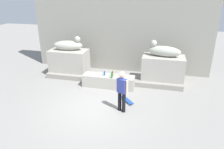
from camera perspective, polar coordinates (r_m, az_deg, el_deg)
name	(u,v)px	position (r m, az deg, el deg)	size (l,w,h in m)	color
ground_plane	(95,108)	(8.64, -4.53, -9.24)	(40.00, 40.00, 0.00)	gray
facade_wall	(120,14)	(12.18, 2.26, 16.13)	(10.23, 0.60, 6.48)	gray
pedestal_left	(69,62)	(12.00, -11.57, 3.26)	(2.08, 1.16, 1.43)	#A39E93
pedestal_right	(163,70)	(10.94, 13.64, 1.26)	(2.08, 1.16, 1.43)	#A39E93
statue_reclining_left	(69,45)	(11.72, -11.77, 7.90)	(1.66, 0.76, 0.78)	#ACAFA1
statue_reclining_right	(164,51)	(10.65, 13.92, 6.32)	(1.66, 0.78, 0.78)	#ACAFA1
ledge_block	(109,81)	(10.33, -0.96, -1.82)	(2.55, 0.69, 0.60)	#A39E93
skater	(122,90)	(8.02, 2.72, -4.26)	(0.50, 0.34, 1.67)	black
skateboard	(127,100)	(9.11, 4.10, -6.98)	(0.67, 0.74, 0.08)	navy
bottle_blue	(104,73)	(10.20, -2.10, 0.33)	(0.08, 0.08, 0.27)	#194C99
bottle_green	(112,75)	(9.88, -0.06, -0.20)	(0.08, 0.08, 0.33)	#1E722D
bottle_brown	(113,74)	(10.09, 0.17, 0.25)	(0.06, 0.06, 0.31)	#593314
stair_step	(111,80)	(10.87, -0.27, -1.59)	(7.20, 0.50, 0.26)	gray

